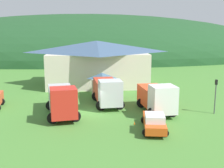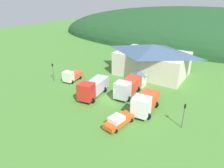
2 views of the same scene
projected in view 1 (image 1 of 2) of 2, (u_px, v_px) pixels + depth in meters
name	position (u px, v px, depth m)	size (l,w,h in m)	color
ground_plane	(92.00, 112.00, 31.63)	(200.00, 200.00, 0.00)	#477F33
forested_hill_backdrop	(87.00, 56.00, 93.46)	(131.98, 60.00, 26.60)	#1E4723
depot_building	(97.00, 62.00, 46.59)	(16.72, 11.70, 7.12)	beige
play_shed_cream	(102.00, 84.00, 39.38)	(3.01, 2.32, 3.14)	beige
crane_truck_red	(62.00, 99.00, 30.20)	(4.01, 8.10, 3.50)	red
tow_truck_silver	(107.00, 90.00, 34.42)	(3.66, 7.61, 3.41)	silver
heavy_rig_white	(157.00, 97.00, 31.25)	(3.64, 6.90, 3.38)	white
service_pickup_orange	(154.00, 122.00, 26.04)	(2.82, 5.32, 1.66)	#DC4F18
traffic_light_east	(216.00, 93.00, 30.77)	(0.20, 0.32, 3.76)	#4C4C51
traffic_cone_near_pickup	(134.00, 124.00, 27.73)	(0.36, 0.36, 0.62)	orange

